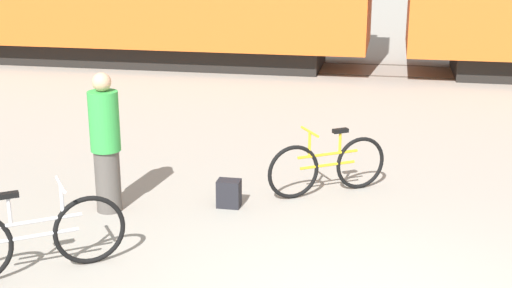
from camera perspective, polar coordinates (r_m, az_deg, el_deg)
name	(u,v)px	position (r m, az deg, el deg)	size (l,w,h in m)	color
rail_near	(385,76)	(16.53, 10.29, 5.36)	(69.39, 0.07, 0.01)	#4C4238
rail_far	(386,65)	(17.94, 10.37, 6.26)	(69.39, 0.07, 0.01)	#4C4238
bicycle_yellow	(328,166)	(9.07, 5.74, -1.75)	(1.41, 0.93, 0.86)	black
bicycle_silver	(33,237)	(7.30, -17.39, -7.15)	(1.51, 1.09, 0.90)	black
person_in_green	(106,143)	(8.52, -11.94, 0.05)	(0.35, 0.35, 1.69)	#514C47
backpack	(229,193)	(8.67, -2.18, -3.97)	(0.28, 0.20, 0.34)	black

